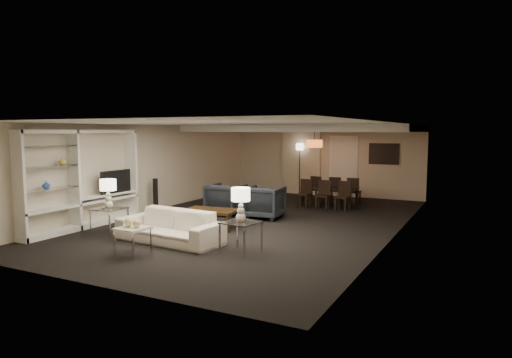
{
  "coord_description": "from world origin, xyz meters",
  "views": [
    {
      "loc": [
        5.28,
        -10.33,
        2.32
      ],
      "look_at": [
        0.0,
        0.0,
        1.1
      ],
      "focal_mm": 32.0,
      "sensor_mm": 36.0,
      "label": 1
    }
  ],
  "objects": [
    {
      "name": "floor",
      "position": [
        0.0,
        0.0,
        0.0
      ],
      "size": [
        11.0,
        11.0,
        0.0
      ],
      "primitive_type": "plane",
      "color": "black",
      "rests_on": "ground"
    },
    {
      "name": "ceiling",
      "position": [
        0.0,
        0.0,
        2.5
      ],
      "size": [
        7.0,
        11.0,
        0.02
      ],
      "primitive_type": "cube",
      "color": "silver",
      "rests_on": "ground"
    },
    {
      "name": "wall_back",
      "position": [
        0.0,
        5.5,
        1.25
      ],
      "size": [
        7.0,
        0.02,
        2.5
      ],
      "primitive_type": "cube",
      "color": "beige",
      "rests_on": "ground"
    },
    {
      "name": "wall_front",
      "position": [
        0.0,
        -5.5,
        1.25
      ],
      "size": [
        7.0,
        0.02,
        2.5
      ],
      "primitive_type": "cube",
      "color": "beige",
      "rests_on": "ground"
    },
    {
      "name": "wall_left",
      "position": [
        -3.5,
        0.0,
        1.25
      ],
      "size": [
        0.02,
        11.0,
        2.5
      ],
      "primitive_type": "cube",
      "color": "beige",
      "rests_on": "ground"
    },
    {
      "name": "wall_right",
      "position": [
        3.5,
        0.0,
        1.25
      ],
      "size": [
        0.02,
        11.0,
        2.5
      ],
      "primitive_type": "cube",
      "color": "beige",
      "rests_on": "ground"
    },
    {
      "name": "ceiling_soffit",
      "position": [
        0.0,
        3.5,
        2.4
      ],
      "size": [
        7.0,
        4.0,
        0.2
      ],
      "primitive_type": "cube",
      "color": "silver",
      "rests_on": "ceiling"
    },
    {
      "name": "curtains",
      "position": [
        -0.9,
        5.42,
        1.2
      ],
      "size": [
        1.5,
        0.12,
        2.4
      ],
      "primitive_type": "cube",
      "color": "beige",
      "rests_on": "wall_back"
    },
    {
      "name": "door",
      "position": [
        0.7,
        5.47,
        1.05
      ],
      "size": [
        0.9,
        0.05,
        2.1
      ],
      "primitive_type": "cube",
      "color": "silver",
      "rests_on": "wall_back"
    },
    {
      "name": "painting",
      "position": [
        2.1,
        5.46,
        1.55
      ],
      "size": [
        0.95,
        0.04,
        0.65
      ],
      "primitive_type": "cube",
      "color": "#142D38",
      "rests_on": "wall_back"
    },
    {
      "name": "media_unit",
      "position": [
        -3.31,
        -2.6,
        1.18
      ],
      "size": [
        0.38,
        3.4,
        2.35
      ],
      "primitive_type": null,
      "color": "white",
      "rests_on": "wall_left"
    },
    {
      "name": "pendant_light",
      "position": [
        0.3,
        3.5,
        1.92
      ],
      "size": [
        0.52,
        0.52,
        0.24
      ],
      "primitive_type": "cylinder",
      "color": "#D8591E",
      "rests_on": "ceiling_soffit"
    },
    {
      "name": "sofa",
      "position": [
        -0.58,
        -2.82,
        0.34
      ],
      "size": [
        2.38,
        1.09,
        0.68
      ],
      "primitive_type": "imported",
      "rotation": [
        0.0,
        0.0,
        -0.08
      ],
      "color": "beige",
      "rests_on": "floor"
    },
    {
      "name": "coffee_table",
      "position": [
        -0.58,
        -1.22,
        0.23
      ],
      "size": [
        1.34,
        0.87,
        0.46
      ],
      "primitive_type": null,
      "rotation": [
        0.0,
        0.0,
        0.1
      ],
      "color": "black",
      "rests_on": "floor"
    },
    {
      "name": "armchair_left",
      "position": [
        -1.18,
        0.48,
        0.43
      ],
      "size": [
        0.94,
        0.97,
        0.86
      ],
      "primitive_type": "imported",
      "rotation": [
        0.0,
        0.0,
        3.16
      ],
      "color": "black",
      "rests_on": "floor"
    },
    {
      "name": "armchair_right",
      "position": [
        0.02,
        0.48,
        0.43
      ],
      "size": [
        0.99,
        1.01,
        0.86
      ],
      "primitive_type": "imported",
      "rotation": [
        0.0,
        0.0,
        3.22
      ],
      "color": "black",
      "rests_on": "floor"
    },
    {
      "name": "side_table_left",
      "position": [
        -2.28,
        -2.82,
        0.3
      ],
      "size": [
        0.64,
        0.64,
        0.59
      ],
      "primitive_type": null,
      "rotation": [
        0.0,
        0.0,
        0.01
      ],
      "color": "white",
      "rests_on": "floor"
    },
    {
      "name": "side_table_right",
      "position": [
        1.12,
        -2.82,
        0.3
      ],
      "size": [
        0.71,
        0.71,
        0.59
      ],
      "primitive_type": null,
      "rotation": [
        0.0,
        0.0,
        -0.12
      ],
      "color": "white",
      "rests_on": "floor"
    },
    {
      "name": "table_lamp_left",
      "position": [
        -2.28,
        -2.82,
        0.92
      ],
      "size": [
        0.39,
        0.39,
        0.66
      ],
      "primitive_type": null,
      "rotation": [
        0.0,
        0.0,
        0.09
      ],
      "color": "beige",
      "rests_on": "side_table_left"
    },
    {
      "name": "table_lamp_right",
      "position": [
        1.12,
        -2.82,
        0.92
      ],
      "size": [
        0.38,
        0.38,
        0.66
      ],
      "primitive_type": null,
      "rotation": [
        0.0,
        0.0,
        -0.06
      ],
      "color": "beige",
      "rests_on": "side_table_right"
    },
    {
      "name": "marble_table",
      "position": [
        -0.58,
        -3.92,
        0.27
      ],
      "size": [
        0.56,
        0.56,
        0.53
      ],
      "primitive_type": null,
      "rotation": [
        0.0,
        0.0,
        -0.05
      ],
      "color": "white",
      "rests_on": "floor"
    },
    {
      "name": "gold_gourd_a",
      "position": [
        -0.68,
        -3.92,
        0.61
      ],
      "size": [
        0.17,
        0.17,
        0.17
      ],
      "primitive_type": "sphere",
      "color": "#E2CF78",
      "rests_on": "marble_table"
    },
    {
      "name": "gold_gourd_b",
      "position": [
        -0.48,
        -3.92,
        0.6
      ],
      "size": [
        0.15,
        0.15,
        0.15
      ],
      "primitive_type": "sphere",
      "color": "#D4B970",
      "rests_on": "marble_table"
    },
    {
      "name": "television",
      "position": [
        -3.28,
        -1.66,
        1.04
      ],
      "size": [
        1.0,
        0.13,
        0.58
      ],
      "primitive_type": "imported",
      "rotation": [
        0.0,
        0.0,
        1.57
      ],
      "color": "black",
      "rests_on": "media_unit"
    },
    {
      "name": "vase_blue",
      "position": [
        -3.31,
        -3.61,
        1.15
      ],
      "size": [
        0.17,
        0.17,
        0.18
      ],
      "primitive_type": "imported",
      "color": "#295AB1",
      "rests_on": "media_unit"
    },
    {
      "name": "vase_amber",
      "position": [
        -3.31,
        -3.17,
        1.65
      ],
      "size": [
        0.17,
        0.17,
        0.18
      ],
      "primitive_type": "imported",
      "color": "gold",
      "rests_on": "media_unit"
    },
    {
      "name": "floor_speaker",
      "position": [
        -3.2,
        -0.09,
        0.48
      ],
      "size": [
        0.13,
        0.13,
        0.97
      ],
      "primitive_type": "cube",
      "rotation": [
        0.0,
        0.0,
        0.22
      ],
      "color": "black",
      "rests_on": "floor"
    },
    {
      "name": "dining_table",
      "position": [
        0.94,
        3.18,
        0.29
      ],
      "size": [
        1.66,
        0.94,
        0.58
      ],
      "primitive_type": "imported",
      "rotation": [
        0.0,
        0.0,
        0.01
      ],
      "color": "black",
      "rests_on": "floor"
    },
    {
      "name": "chair_nl",
      "position": [
        0.34,
        2.53,
        0.43
      ],
      "size": [
        0.43,
        0.43,
        0.86
      ],
      "primitive_type": null,
      "rotation": [
        0.0,
        0.0,
        -0.07
      ],
      "color": "black",
      "rests_on": "floor"
    },
    {
      "name": "chair_nm",
      "position": [
        0.94,
        2.53,
        0.43
      ],
      "size": [
        0.42,
        0.42,
        0.86
      ],
      "primitive_type": null,
      "rotation": [
        0.0,
        0.0,
        0.05
      ],
      "color": "black",
      "rests_on": "floor"
    },
    {
      "name": "chair_nr",
      "position": [
        1.54,
        2.53,
        0.43
      ],
      "size": [
        0.43,
        0.43,
        0.86
      ],
      "primitive_type": null,
      "rotation": [
        0.0,
        0.0,
        -0.09
      ],
      "color": "black",
      "rests_on": "floor"
    },
    {
      "name": "chair_fl",
      "position": [
        0.34,
        3.83,
        0.43
      ],
      "size": [
        0.45,
        0.45,
        0.86
      ],
      "primitive_type": null,
      "rotation": [
        0.0,
        0.0,
        3.01
      ],
      "color": "black",
      "rests_on": "floor"
    },
    {
      "name": "chair_fm",
      "position": [
        0.94,
        3.83,
        0.43
      ],
      "size": [
        0.44,
        0.44,
        0.86
      ],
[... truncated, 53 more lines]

